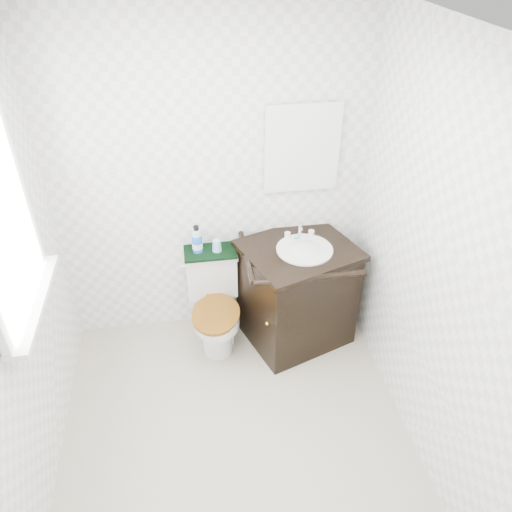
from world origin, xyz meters
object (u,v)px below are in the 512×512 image
object	(u,v)px
toilet	(214,305)
trash_bin	(220,325)
cup	(217,245)
vanity	(297,291)
mouthwash_bottle	(197,240)

from	to	relation	value
toilet	trash_bin	bearing A→B (deg)	-53.86
cup	toilet	bearing A→B (deg)	-114.06
vanity	trash_bin	size ratio (longest dim) A/B	3.12
trash_bin	cup	world-z (taller)	cup
mouthwash_bottle	cup	world-z (taller)	mouthwash_bottle
vanity	mouthwash_bottle	distance (m)	0.84
trash_bin	mouthwash_bottle	world-z (taller)	mouthwash_bottle
mouthwash_bottle	cup	bearing A→B (deg)	-5.82
toilet	trash_bin	distance (m)	0.18
toilet	vanity	world-z (taller)	vanity
trash_bin	toilet	bearing A→B (deg)	126.14
toilet	mouthwash_bottle	world-z (taller)	mouthwash_bottle
vanity	trash_bin	world-z (taller)	vanity
toilet	vanity	xyz separation A→B (m)	(0.62, -0.07, 0.11)
vanity	mouthwash_bottle	xyz separation A→B (m)	(-0.71, 0.20, 0.40)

